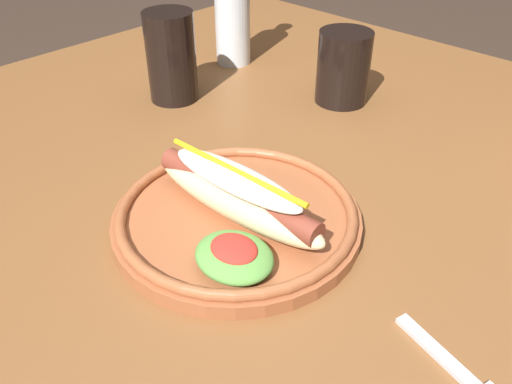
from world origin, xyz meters
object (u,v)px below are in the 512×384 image
(hot_dog_plate, at_px, (237,213))
(extra_cup, at_px, (343,67))
(fork, at_px, (464,376))
(soda_cup, at_px, (171,57))
(glass_bottle, at_px, (232,8))

(hot_dog_plate, distance_m, extra_cup, 0.36)
(fork, bearing_deg, soda_cup, 178.46)
(glass_bottle, bearing_deg, soda_cup, -76.29)
(fork, bearing_deg, hot_dog_plate, -166.67)
(hot_dog_plate, bearing_deg, soda_cup, 152.08)
(extra_cup, xyz_separation_m, glass_bottle, (-0.24, -0.00, 0.04))
(extra_cup, height_order, glass_bottle, glass_bottle)
(hot_dog_plate, bearing_deg, fork, -1.67)
(soda_cup, bearing_deg, hot_dog_plate, -27.92)
(soda_cup, xyz_separation_m, extra_cup, (0.20, 0.17, -0.01))
(extra_cup, bearing_deg, soda_cup, -138.16)
(hot_dog_plate, distance_m, soda_cup, 0.35)
(soda_cup, relative_size, glass_bottle, 0.56)
(soda_cup, distance_m, extra_cup, 0.26)
(fork, distance_m, glass_bottle, 0.71)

